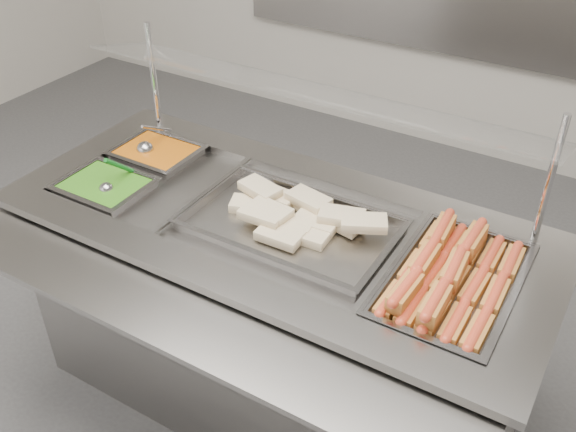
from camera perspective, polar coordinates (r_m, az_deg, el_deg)
The scene contains 11 objects.
steam_counter at distance 2.22m, azimuth -1.01°, elevation -8.73°, with size 1.70×0.76×0.81m.
tray_rail at distance 1.70m, azimuth -9.44°, elevation -9.01°, with size 1.63×0.35×0.05m.
sneeze_guard at distance 1.95m, azimuth 1.88°, elevation 10.78°, with size 1.49×0.27×0.40m.
pan_hotdogs at distance 1.81m, azimuth 14.35°, elevation -6.35°, with size 0.31×0.50×0.09m.
pan_wraps at distance 1.95m, azimuth 0.23°, elevation -1.14°, with size 0.62×0.37×0.06m.
pan_beans at distance 2.37m, azimuth -11.52°, elevation 4.91°, with size 0.27×0.22×0.09m.
pan_peas at distance 2.22m, azimuth -15.88°, elevation 1.92°, with size 0.27×0.22×0.09m.
hotdogs_in_buns at distance 1.79m, azimuth 14.15°, elevation -5.27°, with size 0.28×0.47×0.11m.
tortilla_wraps at distance 1.96m, azimuth 0.87°, elevation 0.19°, with size 0.52×0.29×0.06m.
ladle at distance 2.37m, azimuth -12.50°, elevation 5.88°, with size 0.06×0.18×0.13m.
serving_spoon at distance 2.18m, azimuth -15.63°, elevation 2.66°, with size 0.05×0.16×0.13m.
Camera 1 is at (0.87, -1.05, 1.94)m, focal length 40.00 mm.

